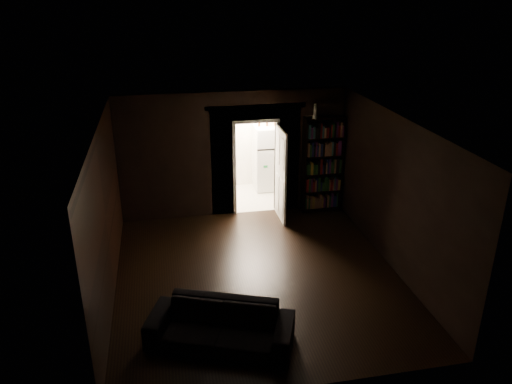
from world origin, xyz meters
TOP-DOWN VIEW (x-y plane):
  - ground at (0.00, 0.00)m, footprint 5.50×5.50m
  - room_walls at (-0.01, 1.07)m, footprint 5.02×5.61m
  - kitchen_alcove at (0.50, 3.87)m, footprint 2.20×1.80m
  - sofa at (-0.89, -1.66)m, footprint 2.28×1.59m
  - bookshelf at (2.00, 2.59)m, footprint 0.94×0.47m
  - refrigerator at (1.10, 4.11)m, footprint 0.91×0.87m
  - door at (0.97, 2.31)m, footprint 0.05×0.85m
  - figurine at (1.75, 2.52)m, footprint 0.12×0.12m
  - bottles at (1.05, 4.09)m, footprint 0.58×0.32m

SIDE VIEW (x-z plane):
  - ground at x=0.00m, z-range 0.00..0.00m
  - sofa at x=-0.89m, z-range 0.00..0.80m
  - refrigerator at x=1.10m, z-range 0.00..1.65m
  - door at x=0.97m, z-range 0.00..2.05m
  - bookshelf at x=2.00m, z-range 0.00..2.20m
  - kitchen_alcove at x=0.50m, z-range -0.09..2.51m
  - room_walls at x=-0.01m, z-range 0.26..3.10m
  - bottles at x=1.05m, z-range 1.65..1.90m
  - figurine at x=1.75m, z-range 2.20..2.52m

